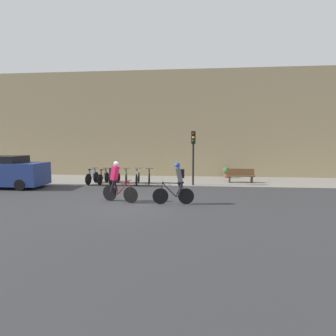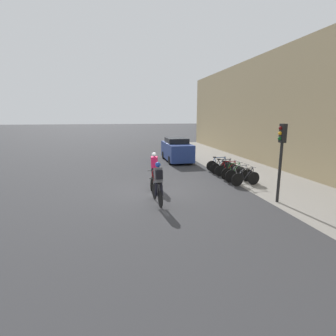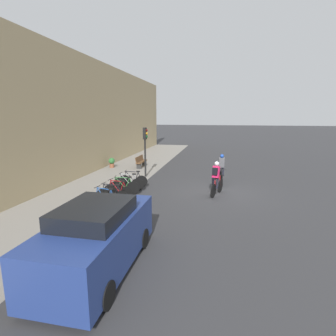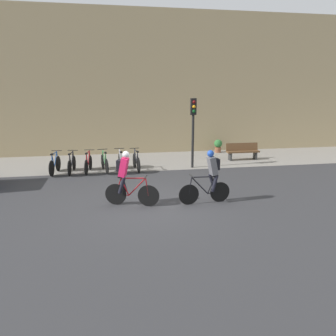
% 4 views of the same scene
% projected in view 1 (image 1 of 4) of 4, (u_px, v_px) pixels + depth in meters
% --- Properties ---
extents(ground, '(200.00, 200.00, 0.00)m').
position_uv_depth(ground, '(132.00, 202.00, 11.47)').
color(ground, '#333335').
extents(kerb_strip, '(44.00, 4.50, 0.01)m').
position_uv_depth(kerb_strip, '(154.00, 180.00, 18.16)').
color(kerb_strip, gray).
rests_on(kerb_strip, ground).
extents(building_facade, '(44.00, 0.60, 8.03)m').
position_uv_depth(building_facade, '(158.00, 124.00, 20.29)').
color(building_facade, tan).
rests_on(building_facade, ground).
extents(cyclist_pink, '(1.72, 0.65, 1.79)m').
position_uv_depth(cyclist_pink, '(116.00, 180.00, 11.54)').
color(cyclist_pink, black).
rests_on(cyclist_pink, ground).
extents(cyclist_grey, '(1.77, 0.47, 1.78)m').
position_uv_depth(cyclist_grey, '(178.00, 182.00, 11.06)').
color(cyclist_grey, black).
rests_on(cyclist_grey, ground).
extents(parked_bike_0, '(0.46, 1.64, 0.98)m').
position_uv_depth(parked_bike_0, '(92.00, 177.00, 16.52)').
color(parked_bike_0, black).
rests_on(parked_bike_0, ground).
extents(parked_bike_1, '(0.46, 1.69, 0.97)m').
position_uv_depth(parked_bike_1, '(103.00, 178.00, 16.46)').
color(parked_bike_1, black).
rests_on(parked_bike_1, ground).
extents(parked_bike_2, '(0.46, 1.64, 0.97)m').
position_uv_depth(parked_bike_2, '(115.00, 178.00, 16.39)').
color(parked_bike_2, black).
rests_on(parked_bike_2, ground).
extents(parked_bike_3, '(0.49, 1.66, 0.98)m').
position_uv_depth(parked_bike_3, '(126.00, 178.00, 16.33)').
color(parked_bike_3, black).
rests_on(parked_bike_3, ground).
extents(parked_bike_4, '(0.46, 1.74, 0.99)m').
position_uv_depth(parked_bike_4, '(138.00, 178.00, 16.26)').
color(parked_bike_4, black).
rests_on(parked_bike_4, ground).
extents(parked_bike_5, '(0.46, 1.68, 0.98)m').
position_uv_depth(parked_bike_5, '(149.00, 178.00, 16.19)').
color(parked_bike_5, black).
rests_on(parked_bike_5, ground).
extents(traffic_light_pole, '(0.26, 0.30, 3.28)m').
position_uv_depth(traffic_light_pole, '(193.00, 148.00, 15.82)').
color(traffic_light_pole, black).
rests_on(traffic_light_pole, ground).
extents(bench, '(1.77, 0.44, 0.89)m').
position_uv_depth(bench, '(241.00, 175.00, 17.01)').
color(bench, brown).
rests_on(bench, ground).
extents(parked_car, '(4.30, 1.84, 1.85)m').
position_uv_depth(parked_car, '(7.00, 172.00, 15.06)').
color(parked_car, navy).
rests_on(parked_car, ground).
extents(potted_plant, '(0.48, 0.48, 0.78)m').
position_uv_depth(potted_plant, '(226.00, 172.00, 19.27)').
color(potted_plant, brown).
rests_on(potted_plant, ground).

